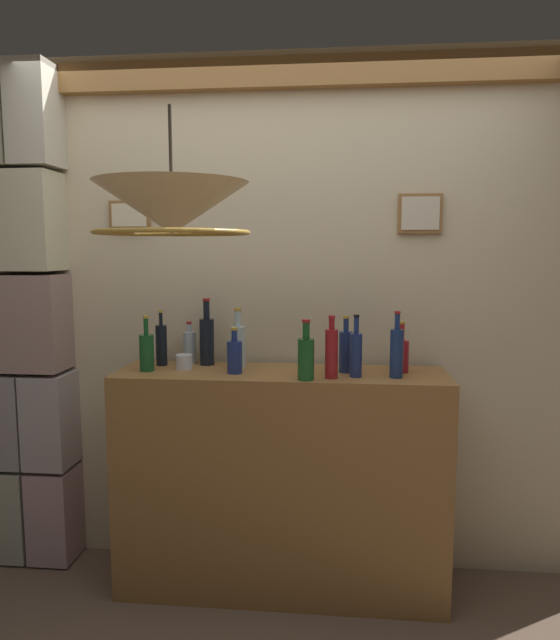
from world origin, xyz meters
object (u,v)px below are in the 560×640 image
at_px(liquor_bottle_gin, 397,352).
at_px(liquor_bottle_scotch, 306,357).
at_px(liquor_bottle_vermouth, 402,355).
at_px(liquor_bottle_vodka, 161,344).
at_px(liquor_bottle_bourbon, 235,356).
at_px(liquor_bottle_rum, 190,347).
at_px(liquor_bottle_mezcal, 207,339).
at_px(liquor_bottle_brandy, 238,345).
at_px(liquor_bottle_sherry, 346,350).
at_px(liquor_bottle_amaro, 147,351).
at_px(glass_tumbler_rocks, 184,362).
at_px(liquor_bottle_tequila, 331,352).
at_px(liquor_bottle_port, 356,353).
at_px(pendant_lamp, 172,210).

relative_size(liquor_bottle_gin, liquor_bottle_scotch, 1.12).
distance_m(liquor_bottle_vermouth, liquor_bottle_vodka, 1.16).
xyz_separation_m(liquor_bottle_bourbon, liquor_bottle_rum, (-0.27, 0.21, 0.00)).
bearing_deg(liquor_bottle_vermouth, liquor_bottle_gin, -106.53).
bearing_deg(liquor_bottle_vermouth, liquor_bottle_mezcal, 175.19).
height_order(liquor_bottle_mezcal, liquor_bottle_brandy, liquor_bottle_mezcal).
xyz_separation_m(liquor_bottle_sherry, liquor_bottle_amaro, (-0.93, -0.06, -0.01)).
bearing_deg(glass_tumbler_rocks, liquor_bottle_vermouth, 1.98).
bearing_deg(liquor_bottle_mezcal, liquor_bottle_bourbon, -46.52).
bearing_deg(liquor_bottle_amaro, liquor_bottle_bourbon, -1.17).
xyz_separation_m(liquor_bottle_vodka, glass_tumbler_rocks, (0.13, -0.08, -0.07)).
bearing_deg(liquor_bottle_scotch, liquor_bottle_gin, 12.04).
bearing_deg(liquor_bottle_rum, liquor_bottle_mezcal, -17.01).
bearing_deg(liquor_bottle_rum, liquor_bottle_tequila, -20.46).
relative_size(liquor_bottle_vermouth, liquor_bottle_sherry, 0.90).
bearing_deg(liquor_bottle_bourbon, liquor_bottle_port, -2.33).
bearing_deg(liquor_bottle_gin, pendant_lamp, -145.15).
relative_size(liquor_bottle_mezcal, liquor_bottle_port, 1.17).
relative_size(liquor_bottle_vermouth, liquor_bottle_gin, 0.80).
bearing_deg(liquor_bottle_tequila, liquor_bottle_vermouth, 25.94).
xyz_separation_m(liquor_bottle_vermouth, glass_tumbler_rocks, (-1.02, -0.04, -0.05)).
distance_m(liquor_bottle_port, glass_tumbler_rocks, 0.82).
bearing_deg(pendant_lamp, liquor_bottle_sherry, 47.66).
height_order(liquor_bottle_vermouth, liquor_bottle_rum, liquor_bottle_vermouth).
xyz_separation_m(liquor_bottle_scotch, glass_tumbler_rocks, (-0.59, 0.17, -0.07)).
xyz_separation_m(liquor_bottle_vermouth, liquor_bottle_port, (-0.21, -0.12, 0.03)).
xyz_separation_m(liquor_bottle_rum, glass_tumbler_rocks, (0.01, -0.14, -0.05)).
distance_m(liquor_bottle_port, liquor_bottle_amaro, 0.97).
xyz_separation_m(liquor_bottle_gin, liquor_bottle_scotch, (-0.40, -0.08, -0.02)).
bearing_deg(liquor_bottle_mezcal, pendant_lamp, -85.16).
bearing_deg(liquor_bottle_scotch, liquor_bottle_tequila, 22.90).
bearing_deg(liquor_bottle_sherry, liquor_bottle_vermouth, 6.11).
bearing_deg(liquor_bottle_bourbon, liquor_bottle_amaro, 178.83).
height_order(liquor_bottle_tequila, liquor_bottle_mezcal, liquor_bottle_mezcal).
relative_size(liquor_bottle_brandy, liquor_bottle_port, 1.03).
bearing_deg(glass_tumbler_rocks, liquor_bottle_gin, -4.81).
bearing_deg(liquor_bottle_port, liquor_bottle_sherry, 114.70).
xyz_separation_m(liquor_bottle_vermouth, pendant_lamp, (-0.87, -0.70, 0.62)).
xyz_separation_m(liquor_bottle_rum, pendant_lamp, (0.16, -0.81, 0.62)).
bearing_deg(liquor_bottle_vodka, liquor_bottle_brandy, -3.50).
bearing_deg(liquor_bottle_amaro, liquor_bottle_brandy, 15.43).
distance_m(liquor_bottle_vermouth, liquor_bottle_scotch, 0.48).
relative_size(liquor_bottle_tequila, glass_tumbler_rocks, 3.57).
relative_size(liquor_bottle_vermouth, liquor_bottle_scotch, 0.90).
xyz_separation_m(liquor_bottle_vermouth, liquor_bottle_bourbon, (-0.77, -0.10, -0.00)).
bearing_deg(liquor_bottle_mezcal, liquor_bottle_tequila, -20.98).
xyz_separation_m(liquor_bottle_tequila, liquor_bottle_scotch, (-0.11, -0.05, -0.02)).
height_order(liquor_bottle_scotch, glass_tumbler_rocks, liquor_bottle_scotch).
bearing_deg(liquor_bottle_amaro, liquor_bottle_scotch, -8.37).
bearing_deg(liquor_bottle_rum, liquor_bottle_amaro, -127.29).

